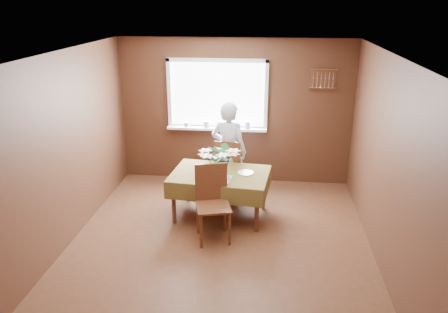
# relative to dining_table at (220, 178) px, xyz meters

# --- Properties ---
(floor) EXTENTS (4.50, 4.50, 0.00)m
(floor) POSITION_rel_dining_table_xyz_m (0.09, -0.83, -0.60)
(floor) COLOR #4B2919
(floor) RESTS_ON ground
(ceiling) EXTENTS (4.50, 4.50, 0.00)m
(ceiling) POSITION_rel_dining_table_xyz_m (0.09, -0.83, 1.90)
(ceiling) COLOR white
(ceiling) RESTS_ON wall_back
(wall_back) EXTENTS (4.00, 0.00, 4.00)m
(wall_back) POSITION_rel_dining_table_xyz_m (0.09, 1.42, 0.65)
(wall_back) COLOR brown
(wall_back) RESTS_ON floor
(wall_front) EXTENTS (4.00, 0.00, 4.00)m
(wall_front) POSITION_rel_dining_table_xyz_m (0.09, -3.08, 0.65)
(wall_front) COLOR brown
(wall_front) RESTS_ON floor
(wall_left) EXTENTS (0.00, 4.50, 4.50)m
(wall_left) POSITION_rel_dining_table_xyz_m (-1.91, -0.83, 0.65)
(wall_left) COLOR brown
(wall_left) RESTS_ON floor
(wall_right) EXTENTS (0.00, 4.50, 4.50)m
(wall_right) POSITION_rel_dining_table_xyz_m (2.09, -0.83, 0.65)
(wall_right) COLOR brown
(wall_right) RESTS_ON floor
(window_assembly) EXTENTS (1.72, 0.20, 1.22)m
(window_assembly) POSITION_rel_dining_table_xyz_m (-0.21, 1.37, 0.76)
(window_assembly) COLOR white
(window_assembly) RESTS_ON wall_back
(spoon_rack) EXTENTS (0.44, 0.05, 0.33)m
(spoon_rack) POSITION_rel_dining_table_xyz_m (1.54, 1.39, 1.25)
(spoon_rack) COLOR #58301C
(spoon_rack) RESTS_ON wall_back
(dining_table) EXTENTS (1.50, 1.10, 0.69)m
(dining_table) POSITION_rel_dining_table_xyz_m (0.00, 0.00, 0.00)
(dining_table) COLOR #58301C
(dining_table) RESTS_ON floor
(chair_far) EXTENTS (0.47, 0.47, 1.00)m
(chair_far) POSITION_rel_dining_table_xyz_m (0.06, 0.65, -0.06)
(chair_far) COLOR #58301C
(chair_far) RESTS_ON floor
(chair_near) EXTENTS (0.54, 0.54, 1.03)m
(chair_near) POSITION_rel_dining_table_xyz_m (-0.03, -0.62, -0.05)
(chair_near) COLOR #58301C
(chair_near) RESTS_ON floor
(seated_woman) EXTENTS (0.68, 0.54, 1.61)m
(seated_woman) POSITION_rel_dining_table_xyz_m (0.06, 0.65, 0.20)
(seated_woman) COLOR white
(seated_woman) RESTS_ON floor
(flower_bouquet) EXTENTS (0.51, 0.51, 0.43)m
(flower_bouquet) POSITION_rel_dining_table_xyz_m (-0.02, -0.21, 0.36)
(flower_bouquet) COLOR white
(flower_bouquet) RESTS_ON dining_table
(side_plate) EXTENTS (0.27, 0.27, 0.01)m
(side_plate) POSITION_rel_dining_table_xyz_m (0.37, 0.04, 0.09)
(side_plate) COLOR white
(side_plate) RESTS_ON dining_table
(table_knife) EXTENTS (0.05, 0.23, 0.00)m
(table_knife) POSITION_rel_dining_table_xyz_m (0.15, -0.26, 0.09)
(table_knife) COLOR silver
(table_knife) RESTS_ON dining_table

